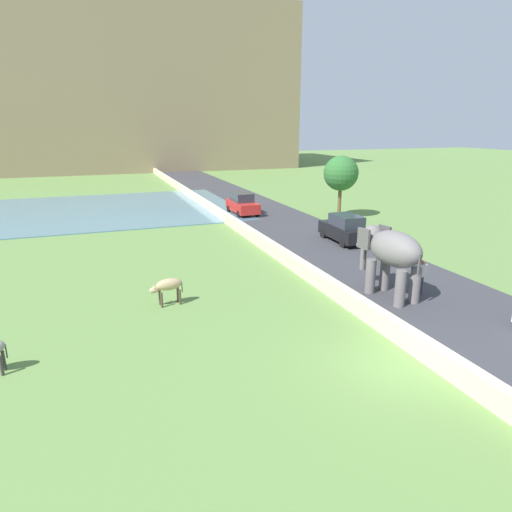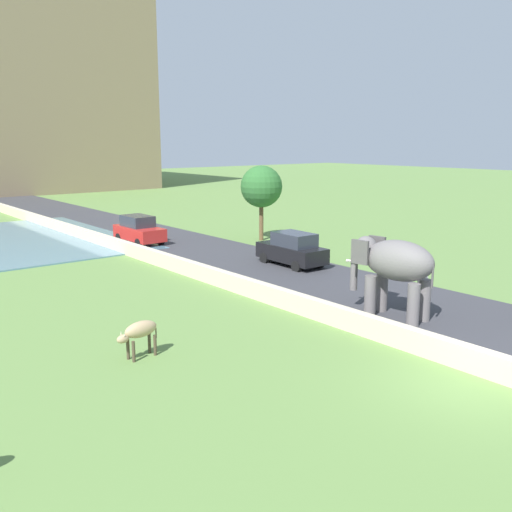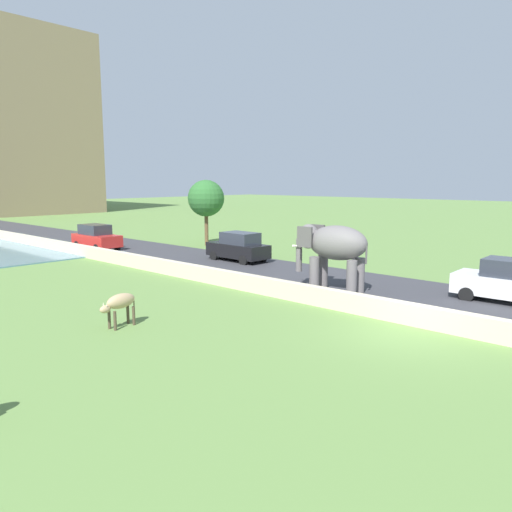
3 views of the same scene
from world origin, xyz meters
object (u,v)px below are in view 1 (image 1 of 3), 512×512
object	(u,v)px
car_red	(242,204)
cow_tan	(168,286)
elephant	(391,252)
car_black	(345,229)
person_beside_elephant	(421,276)

from	to	relation	value
car_red	cow_tan	distance (m)	19.73
elephant	cow_tan	size ratio (longest dim) A/B	2.52
cow_tan	car_black	bearing A→B (deg)	27.72
car_black	person_beside_elephant	bearing A→B (deg)	-100.31
car_black	cow_tan	distance (m)	13.86
person_beside_elephant	cow_tan	xyz separation A→B (m)	(-10.61, 2.68, -0.04)
elephant	car_black	distance (m)	9.47
elephant	car_black	world-z (taller)	elephant
elephant	cow_tan	bearing A→B (deg)	165.19
cow_tan	elephant	bearing A→B (deg)	-14.81
person_beside_elephant	car_red	world-z (taller)	car_red
elephant	car_red	bearing A→B (deg)	89.91
cow_tan	car_red	bearing A→B (deg)	62.49
elephant	car_red	world-z (taller)	elephant
car_red	car_black	xyz separation A→B (m)	(3.15, -11.06, 0.00)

